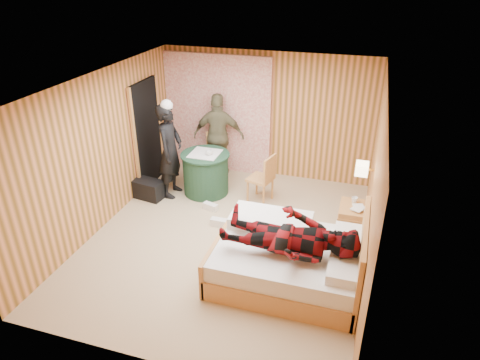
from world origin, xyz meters
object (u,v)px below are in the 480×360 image
(man_at_table, at_px, (219,136))
(man_on_bed, at_px, (290,228))
(bed, at_px, (289,259))
(round_table, at_px, (206,173))
(nightstand, at_px, (351,221))
(chair_near, at_px, (264,176))
(woman_standing, at_px, (170,151))
(chair_far, at_px, (217,152))
(duffel_bag, at_px, (147,189))
(wall_lamp, at_px, (362,169))

(man_at_table, distance_m, man_on_bed, 3.61)
(bed, bearing_deg, round_table, 135.05)
(nightstand, xyz_separation_m, chair_near, (-1.61, 0.71, 0.24))
(nightstand, relative_size, woman_standing, 0.33)
(round_table, bearing_deg, chair_far, 92.31)
(chair_far, height_order, chair_near, chair_far)
(nightstand, distance_m, duffel_bag, 3.74)
(chair_near, bearing_deg, duffel_bag, -62.23)
(chair_far, relative_size, chair_near, 1.02)
(nightstand, bearing_deg, chair_near, 156.27)
(duffel_bag, relative_size, man_at_table, 0.36)
(bed, height_order, duffel_bag, bed)
(wall_lamp, distance_m, round_table, 3.07)
(duffel_bag, relative_size, man_on_bed, 0.35)
(nightstand, height_order, duffel_bag, nightstand)
(chair_far, height_order, man_at_table, man_at_table)
(nightstand, xyz_separation_m, duffel_bag, (-3.73, 0.22, -0.12))
(chair_near, bearing_deg, woman_standing, -67.84)
(bed, relative_size, man_at_table, 1.15)
(woman_standing, height_order, man_at_table, woman_standing)
(man_at_table, bearing_deg, wall_lamp, 139.13)
(chair_near, xyz_separation_m, duffel_bag, (-2.12, -0.49, -0.36))
(duffel_bag, bearing_deg, nightstand, 5.47)
(chair_far, height_order, man_on_bed, man_on_bed)
(nightstand, height_order, chair_far, chair_far)
(chair_far, height_order, woman_standing, woman_standing)
(nightstand, relative_size, man_at_table, 0.34)
(round_table, xyz_separation_m, man_on_bed, (2.02, -2.22, 0.55))
(round_table, bearing_deg, bed, -44.95)
(round_table, distance_m, woman_standing, 0.79)
(wall_lamp, relative_size, duffel_bag, 0.42)
(wall_lamp, bearing_deg, round_table, 162.15)
(wall_lamp, height_order, woman_standing, woman_standing)
(round_table, relative_size, chair_far, 0.98)
(round_table, distance_m, man_at_table, 0.89)
(nightstand, distance_m, chair_near, 1.77)
(bed, height_order, nightstand, bed)
(round_table, xyz_separation_m, man_at_table, (0.00, 0.76, 0.46))
(chair_far, distance_m, duffel_bag, 1.60)
(wall_lamp, distance_m, man_at_table, 3.28)
(round_table, height_order, chair_near, chair_near)
(nightstand, bearing_deg, wall_lamp, -75.31)
(nightstand, xyz_separation_m, man_at_table, (-2.75, 1.50, 0.57))
(round_table, bearing_deg, man_at_table, 90.00)
(round_table, xyz_separation_m, chair_near, (1.14, -0.03, 0.12))
(chair_far, distance_m, chair_near, 1.39)
(man_at_table, bearing_deg, chair_near, 135.17)
(duffel_bag, distance_m, man_at_table, 1.75)
(bed, bearing_deg, chair_far, 126.82)
(man_at_table, height_order, man_on_bed, man_on_bed)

